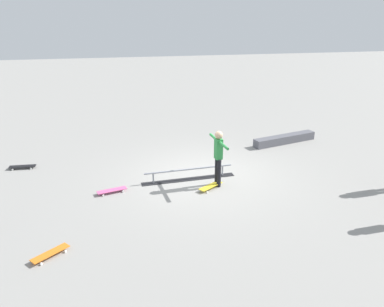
{
  "coord_description": "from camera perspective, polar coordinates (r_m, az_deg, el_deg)",
  "views": [
    {
      "loc": [
        2.47,
        10.36,
        4.75
      ],
      "look_at": [
        0.52,
        0.62,
        1.0
      ],
      "focal_mm": 36.47,
      "sensor_mm": 36.0,
      "label": 1
    }
  ],
  "objects": [
    {
      "name": "skateboard_main",
      "position": [
        10.89,
        2.76,
        -4.78
      ],
      "size": [
        0.77,
        0.62,
        0.09
      ],
      "rotation": [
        0.0,
        0.0,
        0.61
      ],
      "color": "yellow",
      "rests_on": "ground_plane"
    },
    {
      "name": "grind_rail",
      "position": [
        11.4,
        -0.49,
        -3.13
      ],
      "size": [
        2.78,
        0.43,
        0.35
      ],
      "rotation": [
        0.0,
        0.0,
        0.07
      ],
      "color": "black",
      "rests_on": "ground_plane"
    },
    {
      "name": "loose_skateboard_pink",
      "position": [
        10.86,
        -11.62,
        -5.3
      ],
      "size": [
        0.82,
        0.41,
        0.09
      ],
      "rotation": [
        0.0,
        0.0,
        0.26
      ],
      "color": "#E05993",
      "rests_on": "ground_plane"
    },
    {
      "name": "loose_skateboard_orange",
      "position": [
        8.63,
        -20.02,
        -13.55
      ],
      "size": [
        0.75,
        0.66,
        0.09
      ],
      "rotation": [
        0.0,
        0.0,
        3.82
      ],
      "color": "orange",
      "rests_on": "ground_plane"
    },
    {
      "name": "ground_plane",
      "position": [
        11.66,
        1.9,
        -3.36
      ],
      "size": [
        60.0,
        60.0,
        0.0
      ],
      "primitive_type": "plane",
      "color": "gray"
    },
    {
      "name": "skater_main",
      "position": [
        10.75,
        3.87,
        -0.14
      ],
      "size": [
        0.22,
        1.3,
        1.61
      ],
      "rotation": [
        0.0,
        0.0,
        4.82
      ],
      "color": "black",
      "rests_on": "ground_plane"
    },
    {
      "name": "loose_skateboard_black",
      "position": [
        13.28,
        -23.56,
        -1.74
      ],
      "size": [
        0.81,
        0.29,
        0.09
      ],
      "rotation": [
        0.0,
        0.0,
        3.1
      ],
      "color": "black",
      "rests_on": "ground_plane"
    },
    {
      "name": "skate_ledge",
      "position": [
        14.84,
        13.38,
        2.05
      ],
      "size": [
        2.59,
        1.04,
        0.3
      ],
      "primitive_type": "cube",
      "rotation": [
        0.0,
        0.0,
        0.27
      ],
      "color": "#595960",
      "rests_on": "ground_plane"
    }
  ]
}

